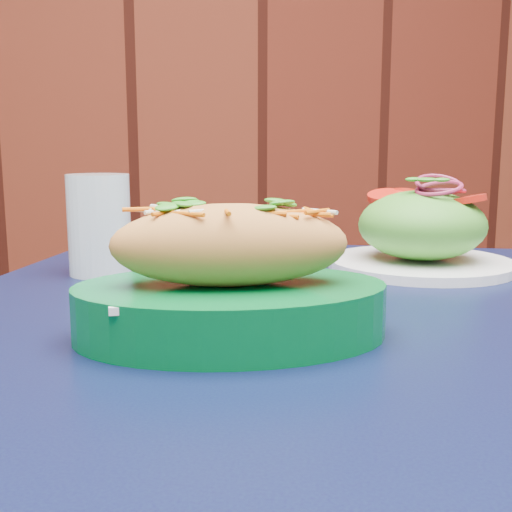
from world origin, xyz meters
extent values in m
cube|color=black|center=(-0.18, 1.59, 0.73)|extent=(1.01, 1.01, 0.03)
cylinder|color=black|center=(-0.39, 2.00, 0.36)|extent=(0.04, 0.04, 0.72)
cube|color=white|center=(-0.29, 1.49, 0.79)|extent=(0.20, 0.12, 0.01)
ellipsoid|color=#DA8B45|center=(-0.29, 1.49, 0.83)|extent=(0.20, 0.09, 0.07)
cylinder|color=white|center=(0.00, 1.76, 0.76)|extent=(0.24, 0.24, 0.01)
ellipsoid|color=#4C992D|center=(0.00, 1.76, 0.81)|extent=(0.16, 0.16, 0.09)
cylinder|color=red|center=(0.04, 1.72, 0.85)|extent=(0.05, 0.05, 0.01)
cylinder|color=red|center=(-0.04, 1.79, 0.85)|extent=(0.05, 0.05, 0.01)
cylinder|color=red|center=(0.00, 1.80, 0.85)|extent=(0.05, 0.05, 0.01)
torus|color=#921F46|center=(0.00, 1.76, 0.86)|extent=(0.06, 0.06, 0.01)
torus|color=#921F46|center=(0.00, 1.76, 0.86)|extent=(0.06, 0.06, 0.01)
torus|color=#921F46|center=(0.00, 1.76, 0.87)|extent=(0.06, 0.06, 0.01)
cylinder|color=silver|center=(-0.41, 1.79, 0.81)|extent=(0.08, 0.08, 0.12)
camera|label=1|loc=(-0.35, 0.98, 0.91)|focal=45.00mm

